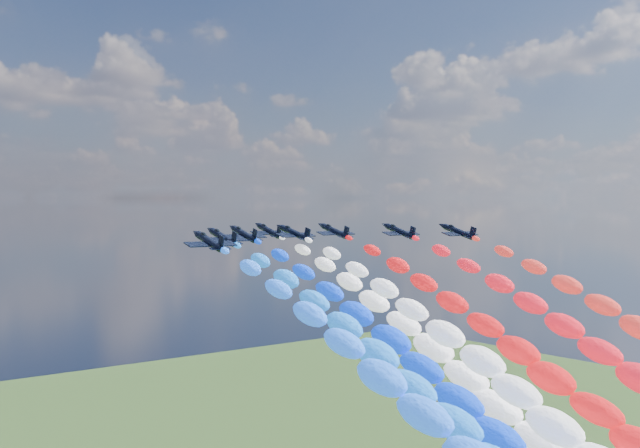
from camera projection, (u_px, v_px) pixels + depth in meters
jet_0 at (209, 241)px, 136.55m from camera, size 9.29×12.35×5.43m
jet_1 at (223, 237)px, 151.52m from camera, size 9.10×12.21×5.43m
trail_1 at (434, 430)px, 110.52m from camera, size 6.55×103.41×51.77m
jet_2 at (244, 234)px, 164.42m from camera, size 9.24×12.31×5.43m
trail_2 at (440, 406)px, 123.42m from camera, size 6.55×103.41×51.77m
jet_3 at (294, 233)px, 169.63m from camera, size 9.40×12.43×5.43m
trail_3 at (498, 398)px, 128.63m from camera, size 6.55×103.41×51.77m
jet_4 at (269, 231)px, 181.19m from camera, size 9.26×12.33×5.43m
trail_4 at (449, 381)px, 140.19m from camera, size 6.55×103.41×51.77m
jet_5 at (334, 231)px, 179.37m from camera, size 8.88×12.06×5.43m
trail_5 at (536, 384)px, 138.37m from camera, size 6.55×103.41×51.77m
jet_6 at (400, 231)px, 178.17m from camera, size 9.10×12.21×5.43m
trail_6 at (622, 385)px, 137.17m from camera, size 6.55×103.41×51.77m
jet_7 at (458, 232)px, 175.93m from camera, size 8.88×12.06×5.43m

